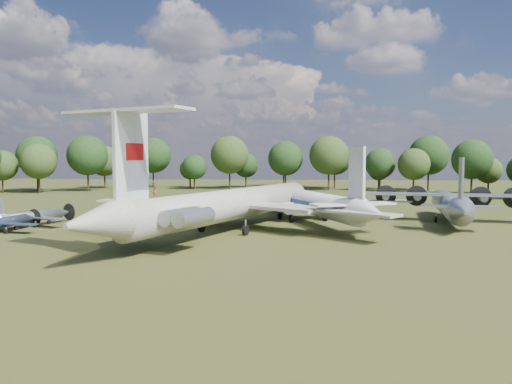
# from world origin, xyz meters

# --- Properties ---
(ground) EXTENTS (300.00, 300.00, 0.00)m
(ground) POSITION_xyz_m (0.00, 0.00, 0.00)
(ground) COLOR #243A13
(ground) RESTS_ON ground
(il62_airliner) EXTENTS (62.96, 70.04, 5.63)m
(il62_airliner) POSITION_xyz_m (4.39, -3.33, 2.82)
(il62_airliner) COLOR beige
(il62_airliner) RESTS_ON ground
(tu104_jet) EXTENTS (50.06, 56.74, 4.71)m
(tu104_jet) POSITION_xyz_m (14.38, 8.54, 2.36)
(tu104_jet) COLOR silver
(tu104_jet) RESTS_ON ground
(an12_transport) EXTENTS (34.31, 37.09, 4.28)m
(an12_transport) POSITION_xyz_m (36.07, 8.61, 2.14)
(an12_transport) COLOR #A6A9AE
(an12_transport) RESTS_ON ground
(small_prop_west) EXTENTS (13.02, 15.77, 2.03)m
(small_prop_west) POSITION_xyz_m (-25.49, -7.21, 1.01)
(small_prop_west) COLOR black
(small_prop_west) RESTS_ON ground
(small_prop_northwest) EXTENTS (16.32, 18.29, 2.21)m
(small_prop_northwest) POSITION_xyz_m (-24.69, -1.06, 1.10)
(small_prop_northwest) COLOR #93959B
(small_prop_northwest) RESTS_ON ground
(person_on_il62) EXTENTS (0.75, 0.75, 1.76)m
(person_on_il62) POSITION_xyz_m (-1.72, -17.87, 6.51)
(person_on_il62) COLOR brown
(person_on_il62) RESTS_ON il62_airliner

